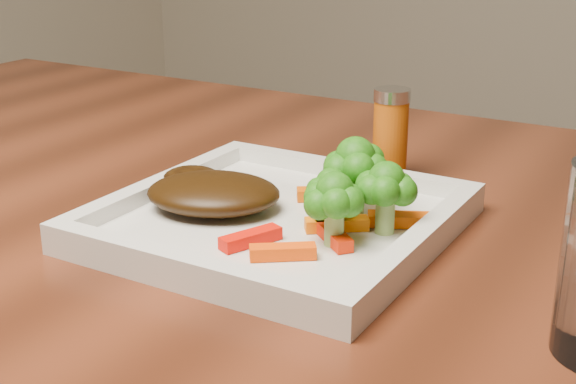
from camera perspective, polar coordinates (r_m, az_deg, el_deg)
The scene contains 13 objects.
plate at distance 0.68m, azimuth -0.73°, elevation -2.33°, with size 0.27×0.27×0.01m, color silver.
steak at distance 0.69m, azimuth -5.32°, elevation -0.08°, with size 0.12×0.09×0.03m, color black.
broccoli_0 at distance 0.67m, azimuth 4.78°, elevation 1.28°, with size 0.06×0.06×0.07m, color #347713, non-canonical shape.
broccoli_1 at distance 0.64m, azimuth 6.98°, elevation -0.18°, with size 0.06×0.06×0.06m, color #2B6811, non-canonical shape.
broccoli_2 at distance 0.61m, azimuth 3.33°, elevation -1.19°, with size 0.05×0.05×0.06m, color #387413, non-canonical shape.
broccoli_3 at distance 0.65m, azimuth 3.06°, elevation 0.14°, with size 0.05×0.05×0.06m, color #235C0F, non-canonical shape.
carrot_0 at distance 0.60m, azimuth -0.38°, elevation -4.28°, with size 0.05×0.01×0.01m, color #FD4504.
carrot_2 at distance 0.62m, azimuth -2.67°, elevation -3.29°, with size 0.05×0.01×0.01m, color red.
carrot_3 at distance 0.66m, azimuth 8.40°, elevation -1.97°, with size 0.06×0.02×0.01m, color #FF5604.
carrot_4 at distance 0.71m, azimuth 2.94°, elevation -0.14°, with size 0.06×0.02×0.01m, color #D44D03.
carrot_5 at distance 0.62m, azimuth 3.26°, elevation -3.14°, with size 0.05×0.01×0.01m, color red.
carrot_6 at distance 0.65m, azimuth 3.49°, elevation -2.29°, with size 0.05×0.01×0.01m, color #FD6D04.
spice_shaker at distance 0.80m, azimuth 7.29°, elevation 4.06°, with size 0.03×0.03×0.09m, color #9F4408.
Camera 1 is at (0.15, -0.63, 1.01)m, focal length 50.00 mm.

